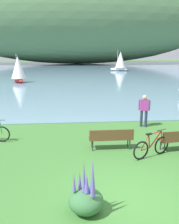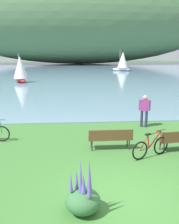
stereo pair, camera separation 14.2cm
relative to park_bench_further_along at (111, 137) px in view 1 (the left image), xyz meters
The scene contains 9 objects.
ground_plane 3.53m from the park_bench_further_along, 91.50° to the right, with size 200.00×200.00×0.00m, color #3D7533.
bay_water 43.90m from the park_bench_further_along, 90.12° to the left, with size 180.00×80.00×0.04m, color #6B8EA8.
distant_hillside 69.66m from the park_bench_further_along, 89.04° to the left, with size 84.86×28.00×26.63m, color #4C7047.
park_bench_further_along is the anchor object (origin of this frame).
bicycle_leaning_near_bench 1.66m from the park_bench_further_along, 30.90° to the right, with size 1.63×0.80×1.01m.
person_at_shoreline 3.74m from the park_bench_further_along, 52.61° to the left, with size 0.57×0.35×1.71m.
echium_bush_beside_closest 4.19m from the park_bench_further_along, 108.16° to the right, with size 0.89×0.89×1.54m.
sailboat_nearest_to_shore 40.58m from the park_bench_further_along, 77.79° to the left, with size 3.53×2.86×4.11m.
sailboat_mid_bay 23.72m from the park_bench_further_along, 109.57° to the left, with size 2.42×3.08×3.56m.
Camera 1 is at (-1.59, -5.88, 3.94)m, focal length 39.46 mm.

